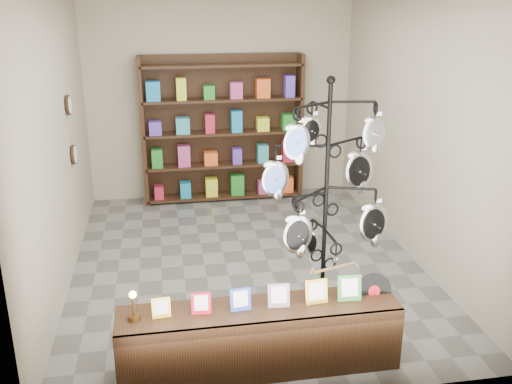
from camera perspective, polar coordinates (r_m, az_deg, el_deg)
ground at (r=6.86m, az=-0.99°, el=-6.98°), size 5.00×5.00×0.00m
room_envelope at (r=6.27m, az=-1.09°, el=8.38°), size 5.00×5.00×5.00m
display_tree at (r=5.18m, az=7.06°, el=0.43°), size 1.23×1.18×2.38m
front_shelf at (r=4.95m, az=0.36°, el=-14.36°), size 2.35×0.50×0.83m
back_shelving at (r=8.67m, az=-3.33°, el=5.85°), size 2.42×0.36×2.20m
wall_clocks at (r=7.14m, az=-18.00°, el=5.90°), size 0.03×0.24×0.84m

